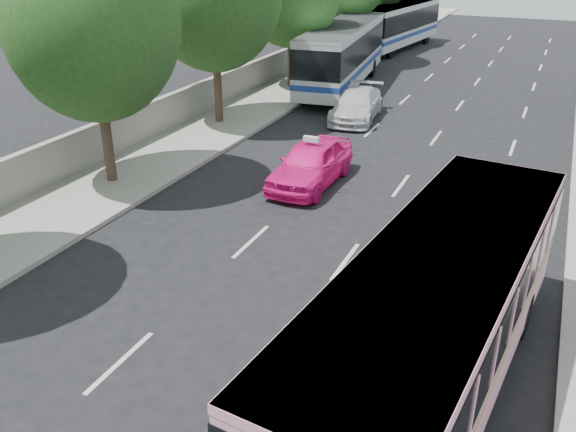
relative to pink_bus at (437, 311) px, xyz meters
The scene contains 10 objects.
ground 4.68m from the pink_bus, behind, with size 120.00×120.00×0.00m, color black.
sidewalk_left 24.16m from the pink_bus, 121.87° to the left, with size 4.00×90.00×0.15m, color #9E998E.
low_wall 25.10m from the pink_bus, 125.36° to the left, with size 0.30×90.00×1.50m, color #9E998E.
tree_left_b 14.67m from the pink_bus, 153.17° to the left, with size 5.70×5.70×8.88m.
pink_bus is the anchor object (origin of this frame).
pink_taxi 11.24m from the pink_bus, 123.77° to the left, with size 1.87×4.64×1.58m, color #F8158B.
white_pickup 19.33m from the pink_bus, 112.32° to the left, with size 1.96×4.82×1.40m, color silver.
tour_coach_front 25.53m from the pink_bus, 113.30° to the left, with size 3.82×11.87×3.49m.
tour_coach_rear 38.86m from the pink_bus, 105.70° to the left, with size 3.75×11.11×3.26m.
taxi_roof_sign 11.18m from the pink_bus, 123.77° to the left, with size 0.55×0.18×0.18m, color silver.
Camera 1 is at (5.51, -9.93, 8.21)m, focal length 38.00 mm.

